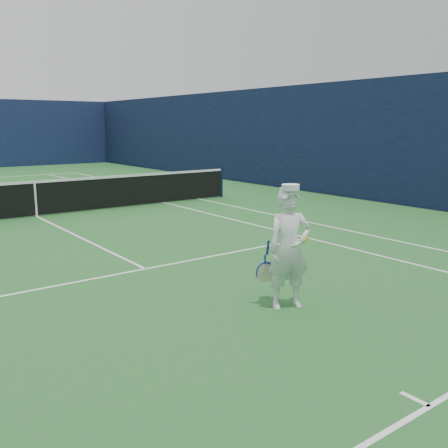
% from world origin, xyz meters
% --- Properties ---
extents(ground, '(80.00, 80.00, 0.00)m').
position_xyz_m(ground, '(0.00, 0.00, 0.00)').
color(ground, '#256127').
rests_on(ground, ground).
extents(court_markings, '(11.03, 23.83, 0.01)m').
position_xyz_m(court_markings, '(0.00, 0.00, 0.00)').
color(court_markings, white).
rests_on(court_markings, ground).
extents(windscreen_fence, '(20.12, 36.12, 4.00)m').
position_xyz_m(windscreen_fence, '(0.00, 0.00, 2.00)').
color(windscreen_fence, '#10193C').
rests_on(windscreen_fence, ground).
extents(tennis_net, '(12.88, 0.09, 1.07)m').
position_xyz_m(tennis_net, '(0.00, 0.00, 0.55)').
color(tennis_net, '#141E4C').
rests_on(tennis_net, ground).
extents(tennis_player, '(0.72, 0.69, 1.74)m').
position_xyz_m(tennis_player, '(0.73, -9.26, 0.85)').
color(tennis_player, white).
rests_on(tennis_player, ground).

